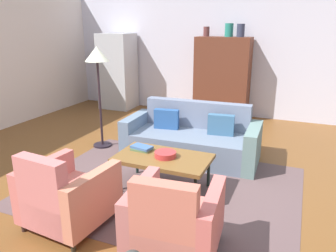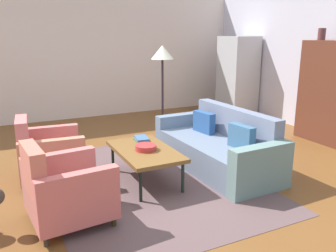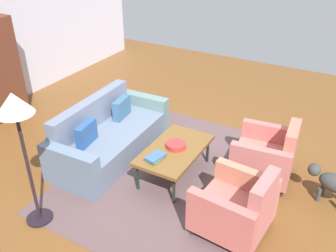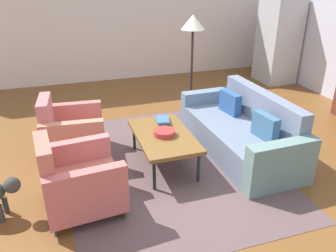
% 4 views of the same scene
% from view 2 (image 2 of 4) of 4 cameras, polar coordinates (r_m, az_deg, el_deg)
% --- Properties ---
extents(ground_plane, '(10.17, 10.17, 0.00)m').
position_cam_2_polar(ground_plane, '(4.73, -1.88, -9.24)').
color(ground_plane, brown).
extents(wall_left, '(0.12, 7.85, 2.80)m').
position_cam_2_polar(wall_left, '(8.38, -14.23, 10.80)').
color(wall_left, silver).
rests_on(wall_left, ground).
extents(area_rug, '(3.40, 2.60, 0.01)m').
position_cam_2_polar(area_rug, '(4.82, -3.11, -8.73)').
color(area_rug, brown).
rests_on(area_rug, ground).
extents(couch, '(2.13, 0.97, 0.86)m').
position_cam_2_polar(couch, '(5.24, 8.36, -3.58)').
color(couch, slate).
rests_on(couch, ground).
extents(coffee_table, '(1.20, 0.70, 0.45)m').
position_cam_2_polar(coffee_table, '(4.65, -3.75, -4.22)').
color(coffee_table, black).
rests_on(coffee_table, ground).
extents(armchair_left, '(0.86, 0.86, 0.88)m').
position_cam_2_polar(armchair_left, '(4.96, -19.08, -4.64)').
color(armchair_left, '#392621').
rests_on(armchair_left, ground).
extents(armchair_right, '(0.87, 0.87, 0.88)m').
position_cam_2_polar(armchair_right, '(3.84, -16.63, -10.20)').
color(armchair_right, '#2E2919').
rests_on(armchair_right, ground).
extents(fruit_bowl, '(0.28, 0.28, 0.07)m').
position_cam_2_polar(fruit_bowl, '(4.60, -3.60, -3.48)').
color(fruit_bowl, '#B12F30').
rests_on(fruit_bowl, coffee_table).
extents(book_stack, '(0.30, 0.21, 0.06)m').
position_cam_2_polar(book_stack, '(4.98, -4.28, -2.13)').
color(book_stack, '#516E47').
rests_on(book_stack, coffee_table).
extents(cabinet, '(1.20, 0.51, 1.80)m').
position_cam_2_polar(cabinet, '(6.89, 25.30, 4.84)').
color(cabinet, brown).
rests_on(cabinet, ground).
extents(vase_tall, '(0.14, 0.14, 0.21)m').
position_cam_2_polar(vase_tall, '(7.07, 23.62, 13.46)').
color(vase_tall, brown).
rests_on(vase_tall, cabinet).
extents(refrigerator, '(0.80, 0.73, 1.85)m').
position_cam_2_polar(refrigerator, '(8.70, 11.19, 7.96)').
color(refrigerator, '#B7BABF').
rests_on(refrigerator, ground).
extents(floor_lamp, '(0.40, 0.40, 1.72)m').
position_cam_2_polar(floor_lamp, '(6.31, -0.91, 10.44)').
color(floor_lamp, black).
rests_on(floor_lamp, ground).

